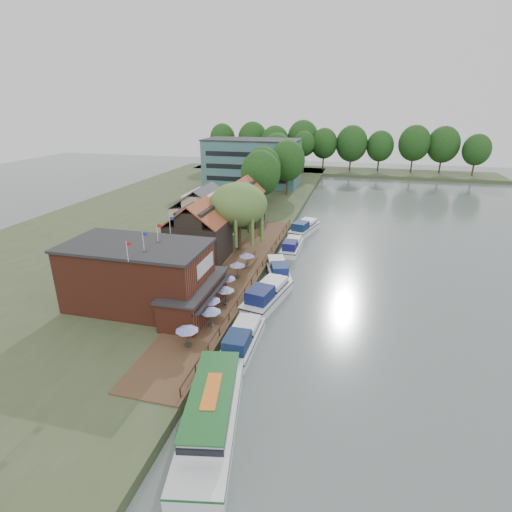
% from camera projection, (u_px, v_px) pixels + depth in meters
% --- Properties ---
extents(ground, '(260.00, 260.00, 0.00)m').
position_uv_depth(ground, '(282.00, 326.00, 42.47)').
color(ground, '#505D5C').
rests_on(ground, ground).
extents(land_bank, '(50.00, 140.00, 1.00)m').
position_uv_depth(land_bank, '(170.00, 217.00, 80.90)').
color(land_bank, '#384728').
rests_on(land_bank, ground).
extents(quay_deck, '(6.00, 50.00, 0.10)m').
position_uv_depth(quay_deck, '(238.00, 274.00, 52.99)').
color(quay_deck, '#47301E').
rests_on(quay_deck, land_bank).
extents(quay_rail, '(0.20, 49.00, 1.00)m').
position_uv_depth(quay_rail, '(258.00, 271.00, 52.66)').
color(quay_rail, black).
rests_on(quay_rail, land_bank).
extents(pub, '(20.00, 11.00, 7.30)m').
position_uv_depth(pub, '(155.00, 277.00, 43.15)').
color(pub, maroon).
rests_on(pub, land_bank).
extents(hotel_block, '(25.40, 12.40, 12.30)m').
position_uv_depth(hotel_block, '(252.00, 162.00, 108.28)').
color(hotel_block, '#38666B').
rests_on(hotel_block, land_bank).
extents(cottage_a, '(8.60, 7.60, 8.50)m').
position_uv_depth(cottage_a, '(198.00, 231.00, 56.73)').
color(cottage_a, black).
rests_on(cottage_a, land_bank).
extents(cottage_b, '(9.60, 8.60, 8.50)m').
position_uv_depth(cottage_b, '(204.00, 212.00, 66.46)').
color(cottage_b, beige).
rests_on(cottage_b, land_bank).
extents(cottage_c, '(7.60, 7.60, 8.50)m').
position_uv_depth(cottage_c, '(242.00, 201.00, 73.67)').
color(cottage_c, black).
rests_on(cottage_c, land_bank).
extents(willow, '(8.60, 8.60, 10.43)m').
position_uv_depth(willow, '(239.00, 217.00, 59.85)').
color(willow, '#476B2D').
rests_on(willow, land_bank).
extents(umbrella_0, '(2.17, 2.17, 2.38)m').
position_uv_depth(umbrella_0, '(187.00, 337.00, 36.48)').
color(umbrella_0, navy).
rests_on(umbrella_0, quay_deck).
extents(umbrella_1, '(2.15, 2.15, 2.38)m').
position_uv_depth(umbrella_1, '(211.00, 318.00, 39.69)').
color(umbrella_1, '#1C3D9D').
rests_on(umbrella_1, quay_deck).
extents(umbrella_2, '(2.43, 2.43, 2.38)m').
position_uv_depth(umbrella_2, '(209.00, 306.00, 41.87)').
color(umbrella_2, '#1B2898').
rests_on(umbrella_2, quay_deck).
extents(umbrella_3, '(2.04, 2.04, 2.38)m').
position_uv_depth(umbrella_3, '(225.00, 296.00, 44.15)').
color(umbrella_3, navy).
rests_on(umbrella_3, quay_deck).
extents(umbrella_4, '(2.31, 2.31, 2.38)m').
position_uv_depth(umbrella_4, '(226.00, 284.00, 47.09)').
color(umbrella_4, '#1B3299').
rests_on(umbrella_4, quay_deck).
extents(umbrella_5, '(2.10, 2.10, 2.38)m').
position_uv_depth(umbrella_5, '(237.00, 270.00, 50.88)').
color(umbrella_5, navy).
rests_on(umbrella_5, quay_deck).
extents(umbrella_6, '(2.12, 2.12, 2.38)m').
position_uv_depth(umbrella_6, '(247.00, 261.00, 53.94)').
color(umbrella_6, '#1C2D9A').
rests_on(umbrella_6, quay_deck).
extents(cruiser_0, '(3.21, 9.75, 2.35)m').
position_uv_depth(cruiser_0, '(242.00, 336.00, 38.55)').
color(cruiser_0, silver).
rests_on(cruiser_0, ground).
extents(cruiser_1, '(5.48, 11.19, 2.63)m').
position_uv_depth(cruiser_1, '(267.00, 292.00, 47.20)').
color(cruiser_1, white).
rests_on(cruiser_1, ground).
extents(cruiser_2, '(6.02, 9.98, 2.29)m').
position_uv_depth(cruiser_2, '(278.00, 267.00, 54.73)').
color(cruiser_2, white).
rests_on(cruiser_2, ground).
extents(cruiser_3, '(3.09, 9.25, 2.21)m').
position_uv_depth(cruiser_3, '(292.00, 245.00, 63.62)').
color(cruiser_3, white).
rests_on(cruiser_3, ground).
extents(cruiser_4, '(5.61, 10.64, 2.47)m').
position_uv_depth(cruiser_4, '(304.00, 226.00, 72.68)').
color(cruiser_4, white).
rests_on(cruiser_4, ground).
extents(tour_boat, '(6.38, 13.98, 2.94)m').
position_uv_depth(tour_boat, '(211.00, 413.00, 28.62)').
color(tour_boat, silver).
rests_on(tour_boat, ground).
extents(swan, '(0.44, 0.44, 0.44)m').
position_uv_depth(swan, '(208.00, 385.00, 33.28)').
color(swan, white).
rests_on(swan, ground).
extents(bank_tree_0, '(8.14, 8.14, 12.48)m').
position_uv_depth(bank_tree_0, '(261.00, 181.00, 82.14)').
color(bank_tree_0, '#143811').
rests_on(bank_tree_0, land_bank).
extents(bank_tree_1, '(7.92, 7.92, 12.29)m').
position_uv_depth(bank_tree_1, '(263.00, 174.00, 90.25)').
color(bank_tree_1, '#143811').
rests_on(bank_tree_1, land_bank).
extents(bank_tree_2, '(8.39, 8.39, 13.17)m').
position_uv_depth(bank_tree_2, '(287.00, 168.00, 95.79)').
color(bank_tree_2, '#143811').
rests_on(bank_tree_2, land_bank).
extents(bank_tree_3, '(8.73, 8.73, 13.36)m').
position_uv_depth(bank_tree_3, '(277.00, 156.00, 115.58)').
color(bank_tree_3, '#143811').
rests_on(bank_tree_3, land_bank).
extents(bank_tree_4, '(7.03, 7.03, 13.00)m').
position_uv_depth(bank_tree_4, '(278.00, 155.00, 120.68)').
color(bank_tree_4, '#143811').
rests_on(bank_tree_4, land_bank).
extents(bank_tree_5, '(6.46, 6.46, 13.12)m').
position_uv_depth(bank_tree_5, '(304.00, 152.00, 125.97)').
color(bank_tree_5, '#143811').
rests_on(bank_tree_5, land_bank).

